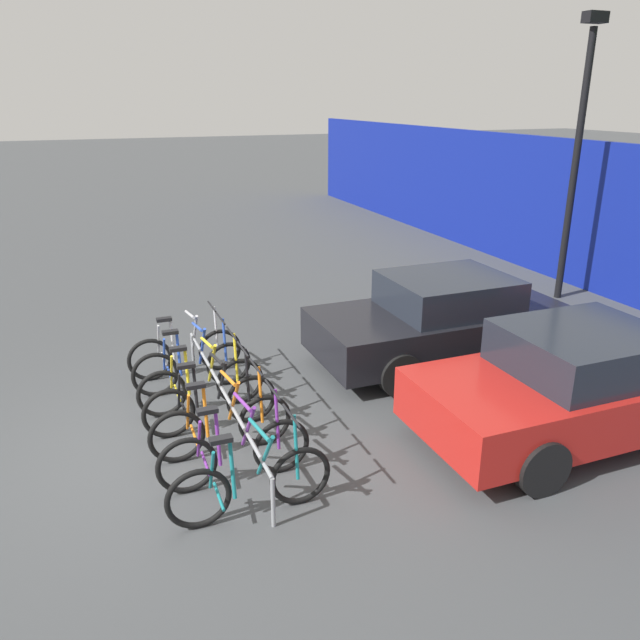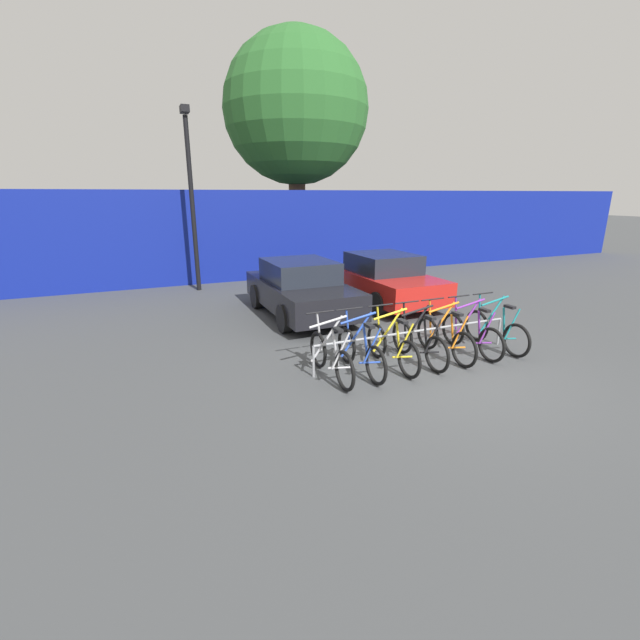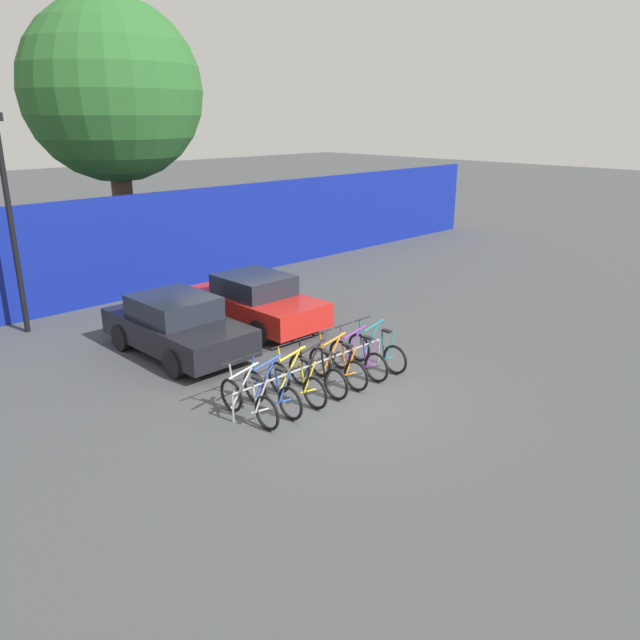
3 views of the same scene
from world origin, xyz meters
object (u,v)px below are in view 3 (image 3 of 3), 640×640
object	(u,v)px
bike_rack	(313,367)
tree_behind_hoarding	(113,92)
lamp_post	(10,214)
bicycle_teal	(376,351)
car_black	(177,326)
bicycle_silver	(248,402)
bicycle_yellow	(296,383)
bicycle_black	(317,375)
bicycle_purple	(358,359)
car_red	(256,301)
bicycle_blue	(272,392)
bicycle_orange	(338,367)

from	to	relation	value
bike_rack	tree_behind_hoarding	world-z (taller)	tree_behind_hoarding
lamp_post	bicycle_teal	bearing A→B (deg)	-59.78
bike_rack	car_black	size ratio (longest dim) A/B	1.04
bike_rack	bicycle_silver	size ratio (longest dim) A/B	2.44
lamp_post	tree_behind_hoarding	distance (m)	6.07
bicycle_yellow	bicycle_teal	xyz separation A→B (m)	(2.43, 0.00, 0.00)
bicycle_black	car_black	bearing A→B (deg)	101.70
bicycle_black	lamp_post	distance (m)	8.87
bicycle_teal	bike_rack	bearing A→B (deg)	173.99
bicycle_purple	car_red	distance (m)	4.16
bicycle_silver	bicycle_blue	world-z (taller)	same
bike_rack	bicycle_purple	xyz separation A→B (m)	(1.19, -0.15, -0.11)
bicycle_silver	lamp_post	bearing A→B (deg)	94.48
bicycle_teal	tree_behind_hoarding	distance (m)	12.18
bicycle_yellow	bicycle_teal	bearing A→B (deg)	0.95
tree_behind_hoarding	lamp_post	bearing A→B (deg)	-148.03
bicycle_orange	bicycle_teal	xyz separation A→B (m)	(1.26, 0.00, 0.00)
bike_rack	lamp_post	bearing A→B (deg)	109.89
bicycle_black	car_red	bearing A→B (deg)	66.31
bicycle_teal	tree_behind_hoarding	bearing A→B (deg)	89.52
bicycle_yellow	bicycle_orange	bearing A→B (deg)	0.95
bicycle_blue	car_red	size ratio (longest dim) A/B	0.43
bicycle_teal	car_red	size ratio (longest dim) A/B	0.43
bike_rack	tree_behind_hoarding	distance (m)	12.11
bicycle_silver	bicycle_black	distance (m)	1.78
bicycle_purple	car_red	xyz separation A→B (m)	(0.54, 4.11, 0.31)
bicycle_black	bicycle_teal	size ratio (longest dim) A/B	1.00
bicycle_blue	bicycle_black	bearing A→B (deg)	-3.37
bicycle_orange	tree_behind_hoarding	size ratio (longest dim) A/B	0.19
bicycle_yellow	car_red	xyz separation A→B (m)	(2.34, 4.11, 0.31)
bicycle_teal	lamp_post	xyz separation A→B (m)	(-4.65, 7.97, 2.69)
bicycle_black	bicycle_teal	distance (m)	1.85
bicycle_black	bicycle_purple	world-z (taller)	same
bicycle_orange	lamp_post	size ratio (longest dim) A/B	0.31
bicycle_silver	bicycle_orange	bearing A→B (deg)	-2.77
bicycle_purple	car_black	world-z (taller)	car_black
tree_behind_hoarding	bicycle_black	bearing A→B (deg)	-98.93
lamp_post	tree_behind_hoarding	world-z (taller)	tree_behind_hoarding
bicycle_silver	lamp_post	world-z (taller)	lamp_post
bicycle_silver	bicycle_orange	xyz separation A→B (m)	(2.37, 0.00, 0.00)
bicycle_yellow	bicycle_purple	size ratio (longest dim) A/B	1.00
bicycle_blue	bicycle_purple	xyz separation A→B (m)	(2.44, 0.00, 0.00)
bicycle_blue	bicycle_orange	size ratio (longest dim) A/B	1.00
car_red	bicycle_orange	bearing A→B (deg)	-105.90
bike_rack	car_red	xyz separation A→B (m)	(1.73, 3.96, 0.20)
bicycle_purple	bicycle_teal	distance (m)	0.62
bicycle_black	bicycle_silver	bearing A→B (deg)	179.56
bicycle_orange	car_red	size ratio (longest dim) A/B	0.43
car_black	lamp_post	distance (m)	5.14
bike_rack	lamp_post	xyz separation A→B (m)	(-2.83, 7.83, 2.58)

